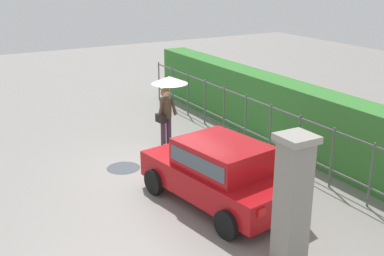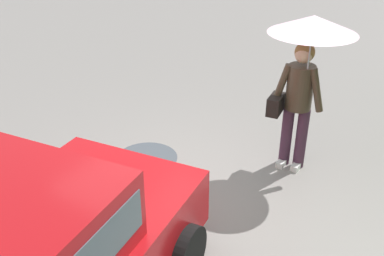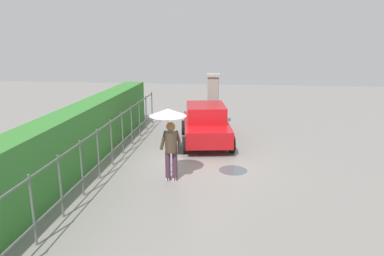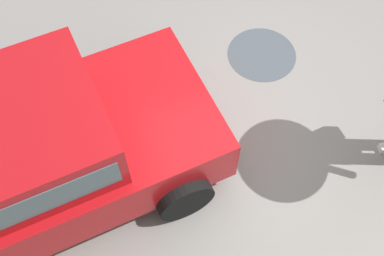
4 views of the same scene
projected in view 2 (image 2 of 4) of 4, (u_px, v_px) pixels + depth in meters
ground_plane at (202, 204)px, 5.26m from camera, size 40.00×40.00×0.00m
pedestrian at (306, 56)px, 5.25m from camera, size 1.05×1.05×2.09m
puddle_near at (147, 158)px, 6.19m from camera, size 0.88×0.88×0.00m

